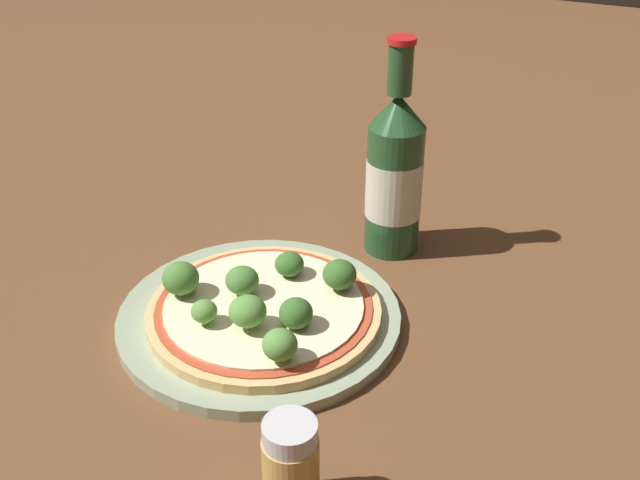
# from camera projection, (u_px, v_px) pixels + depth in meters

# --- Properties ---
(ground_plane) EXTENTS (3.00, 3.00, 0.00)m
(ground_plane) POSITION_uv_depth(u_px,v_px,m) (248.00, 328.00, 0.71)
(ground_plane) COLOR brown
(plate) EXTENTS (0.27, 0.27, 0.01)m
(plate) POSITION_uv_depth(u_px,v_px,m) (260.00, 317.00, 0.72)
(plate) COLOR #93A384
(plate) RESTS_ON ground_plane
(pizza) EXTENTS (0.22, 0.22, 0.01)m
(pizza) POSITION_uv_depth(u_px,v_px,m) (264.00, 310.00, 0.71)
(pizza) COLOR tan
(pizza) RESTS_ON plate
(broccoli_floret_0) EXTENTS (0.02, 0.02, 0.02)m
(broccoli_floret_0) POSITION_uv_depth(u_px,v_px,m) (204.00, 311.00, 0.67)
(broccoli_floret_0) COLOR #7A9E5B
(broccoli_floret_0) RESTS_ON pizza
(broccoli_floret_1) EXTENTS (0.03, 0.03, 0.03)m
(broccoli_floret_1) POSITION_uv_depth(u_px,v_px,m) (248.00, 311.00, 0.66)
(broccoli_floret_1) COLOR #7A9E5B
(broccoli_floret_1) RESTS_ON pizza
(broccoli_floret_2) EXTENTS (0.03, 0.03, 0.03)m
(broccoli_floret_2) POSITION_uv_depth(u_px,v_px,m) (242.00, 280.00, 0.71)
(broccoli_floret_2) COLOR #7A9E5B
(broccoli_floret_2) RESTS_ON pizza
(broccoli_floret_3) EXTENTS (0.03, 0.03, 0.03)m
(broccoli_floret_3) POSITION_uv_depth(u_px,v_px,m) (280.00, 345.00, 0.63)
(broccoli_floret_3) COLOR #7A9E5B
(broccoli_floret_3) RESTS_ON pizza
(broccoli_floret_4) EXTENTS (0.03, 0.03, 0.02)m
(broccoli_floret_4) POSITION_uv_depth(u_px,v_px,m) (289.00, 264.00, 0.74)
(broccoli_floret_4) COLOR #7A9E5B
(broccoli_floret_4) RESTS_ON pizza
(broccoli_floret_5) EXTENTS (0.03, 0.03, 0.03)m
(broccoli_floret_5) POSITION_uv_depth(u_px,v_px,m) (340.00, 274.00, 0.72)
(broccoli_floret_5) COLOR #7A9E5B
(broccoli_floret_5) RESTS_ON pizza
(broccoli_floret_6) EXTENTS (0.04, 0.04, 0.03)m
(broccoli_floret_6) POSITION_uv_depth(u_px,v_px,m) (181.00, 278.00, 0.71)
(broccoli_floret_6) COLOR #7A9E5B
(broccoli_floret_6) RESTS_ON pizza
(broccoli_floret_7) EXTENTS (0.03, 0.03, 0.03)m
(broccoli_floret_7) POSITION_uv_depth(u_px,v_px,m) (296.00, 313.00, 0.67)
(broccoli_floret_7) COLOR #7A9E5B
(broccoli_floret_7) RESTS_ON pizza
(beer_bottle) EXTENTS (0.06, 0.06, 0.24)m
(beer_bottle) POSITION_uv_depth(u_px,v_px,m) (395.00, 174.00, 0.80)
(beer_bottle) COLOR #234C28
(beer_bottle) RESTS_ON ground_plane
(pepper_shaker) EXTENTS (0.04, 0.04, 0.08)m
(pepper_shaker) POSITION_uv_depth(u_px,v_px,m) (291.00, 467.00, 0.52)
(pepper_shaker) COLOR tan
(pepper_shaker) RESTS_ON ground_plane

